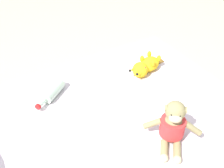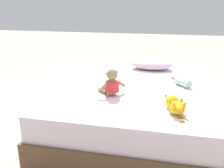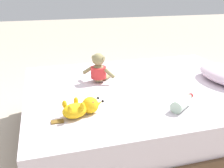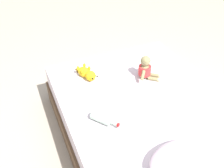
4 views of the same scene
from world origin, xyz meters
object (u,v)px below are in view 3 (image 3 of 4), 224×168
Objects in this scene: plush_monkey at (99,70)px; plush_yellow_creature at (81,108)px; bed at (143,111)px; pillow at (224,74)px; glass_bottle at (182,103)px.

plush_yellow_creature is at bearing -23.58° from plush_monkey.
plush_yellow_creature is at bearing -57.24° from bed.
pillow is 1.52× the size of plush_yellow_creature.
glass_bottle is at bearing -59.50° from pillow.
pillow is 1.90× the size of plush_monkey.
glass_bottle is at bearing 82.06° from plush_yellow_creature.
glass_bottle is (0.09, 0.61, -0.01)m from plush_yellow_creature.
plush_monkey reaches higher than bed.
plush_yellow_creature reaches higher than bed.
bed is 0.49m from plush_monkey.
plush_yellow_creature reaches higher than glass_bottle.
plush_monkey is 1.15× the size of glass_bottle.
plush_yellow_creature is at bearing -97.94° from glass_bottle.
plush_yellow_creature is (0.53, -0.23, -0.05)m from plush_monkey.
plush_monkey is at bearing 156.42° from plush_yellow_creature.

